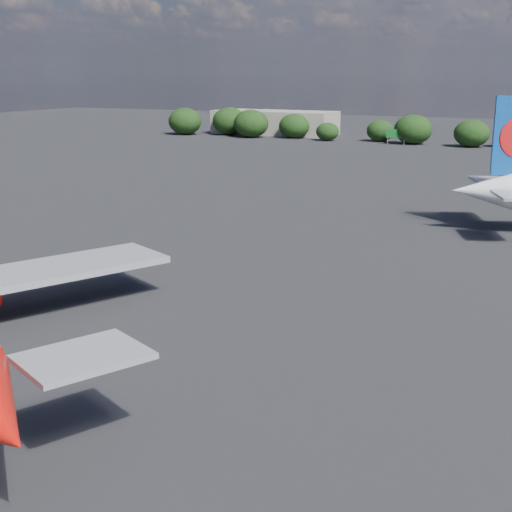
% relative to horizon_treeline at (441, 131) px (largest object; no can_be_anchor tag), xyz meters
% --- Properties ---
extents(ground, '(500.00, 500.00, 0.00)m').
position_rel_horizon_treeline_xyz_m(ground, '(5.83, -120.83, -4.03)').
color(ground, black).
rests_on(ground, ground).
extents(terminal_building, '(42.00, 16.00, 8.00)m').
position_rel_horizon_treeline_xyz_m(terminal_building, '(-59.17, 11.17, -0.03)').
color(terminal_building, gray).
rests_on(terminal_building, ground).
extents(highway_sign, '(6.00, 0.30, 4.50)m').
position_rel_horizon_treeline_xyz_m(highway_sign, '(-12.17, -4.83, -0.90)').
color(highway_sign, '#156926').
rests_on(highway_sign, ground).
extents(billboard_yellow, '(5.00, 0.30, 5.50)m').
position_rel_horizon_treeline_xyz_m(billboard_yellow, '(17.83, 1.17, -0.16)').
color(billboard_yellow, gold).
rests_on(billboard_yellow, ground).
extents(horizon_treeline, '(210.39, 16.16, 9.33)m').
position_rel_horizon_treeline_xyz_m(horizon_treeline, '(0.00, 0.00, 0.00)').
color(horizon_treeline, black).
rests_on(horizon_treeline, ground).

